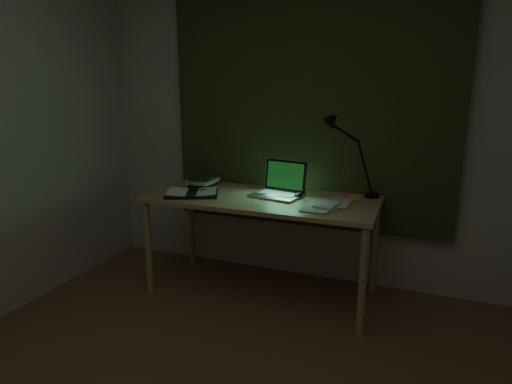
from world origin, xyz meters
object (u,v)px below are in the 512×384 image
(desk, at_px, (262,246))
(laptop, at_px, (276,180))
(open_textbook, at_px, (192,193))
(book_stack, at_px, (203,181))
(desk_lamp, at_px, (374,159))
(loose_papers, at_px, (321,204))

(desk, distance_m, laptop, 0.51)
(desk, height_order, open_textbook, open_textbook)
(book_stack, relative_size, desk_lamp, 0.40)
(loose_papers, bearing_deg, laptop, 162.79)
(open_textbook, bearing_deg, desk_lamp, -5.47)
(laptop, bearing_deg, open_textbook, -151.19)
(laptop, distance_m, open_textbook, 0.63)
(open_textbook, height_order, book_stack, book_stack)
(laptop, relative_size, desk_lamp, 0.71)
(open_textbook, height_order, loose_papers, open_textbook)
(book_stack, bearing_deg, open_textbook, -76.74)
(book_stack, height_order, loose_papers, book_stack)
(loose_papers, bearing_deg, desk, 173.09)
(open_textbook, distance_m, desk_lamp, 1.34)
(desk, bearing_deg, book_stack, 164.03)
(desk, relative_size, desk_lamp, 2.94)
(book_stack, bearing_deg, loose_papers, -12.08)
(open_textbook, xyz_separation_m, loose_papers, (0.95, 0.07, -0.01))
(open_textbook, xyz_separation_m, book_stack, (-0.07, 0.29, 0.03))
(laptop, xyz_separation_m, open_textbook, (-0.60, -0.18, -0.11))
(desk, xyz_separation_m, desk_lamp, (0.74, 0.29, 0.66))
(book_stack, height_order, desk_lamp, desk_lamp)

